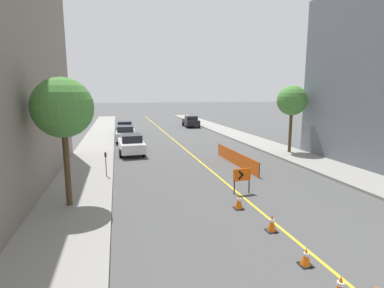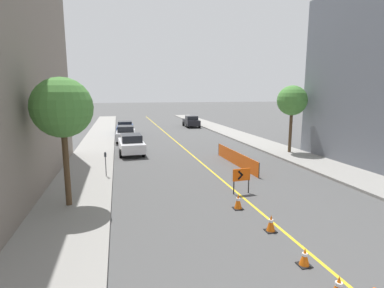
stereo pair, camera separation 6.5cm
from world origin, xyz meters
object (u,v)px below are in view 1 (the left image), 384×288
Objects in this scene: traffic_cone_third at (340,287)px; parked_car_curb_mid at (126,134)px; arrow_barricade_primary at (242,176)px; street_tree_right_near at (292,101)px; parked_car_opposite_side at (191,121)px; parking_meter_near_curb at (106,159)px; parked_car_curb_near at (131,144)px; traffic_cone_farthest at (239,201)px; traffic_cone_fourth at (306,257)px; parked_car_curb_far at (125,128)px; traffic_cone_fifth at (272,223)px; street_tree_left_near at (63,108)px.

parked_car_curb_mid is at bearing 99.72° from traffic_cone_third.
street_tree_right_near reaches higher than arrow_barricade_primary.
parked_car_opposite_side is 3.12× the size of parking_meter_near_curb.
traffic_cone_farthest is at bearing -76.17° from parked_car_curb_near.
parked_car_curb_near is at bearing -115.27° from parked_car_opposite_side.
traffic_cone_fourth is at bearing -100.28° from arrow_barricade_primary.
street_tree_right_near is at bearing -46.50° from parked_car_curb_far.
traffic_cone_fifth is at bearing -96.25° from parked_car_opposite_side.
traffic_cone_third is 18.96m from parked_car_curb_near.
traffic_cone_fourth is at bearing -95.90° from parked_car_opposite_side.
arrow_barricade_primary is at bearing 83.62° from traffic_cone_fourth.
parked_car_curb_far is at bearing 82.58° from street_tree_left_near.
parked_car_curb_mid is 5.01m from parked_car_curb_far.
parked_car_curb_far is (-4.23, 28.54, 0.54)m from traffic_cone_fourth.
traffic_cone_farthest is at bearing 91.68° from traffic_cone_third.
traffic_cone_fourth is at bearing -87.42° from traffic_cone_farthest.
traffic_cone_third is 5.78m from traffic_cone_farthest.
traffic_cone_third is 1.39m from traffic_cone_fourth.
street_tree_right_near is at bearing -34.13° from parked_car_curb_mid.
parking_meter_near_curb is at bearing -107.31° from parked_car_curb_near.
traffic_cone_farthest is 13.50m from street_tree_right_near.
parked_car_opposite_side reaches higher than traffic_cone_fifth.
parked_car_curb_far is (-0.20, 11.40, 0.00)m from parked_car_curb_near.
street_tree_right_near is at bearing 27.34° from street_tree_left_near.
traffic_cone_farthest is at bearing -78.01° from parked_car_curb_far.
street_tree_left_near is (-2.85, -17.32, 3.42)m from parked_car_curb_mid.
traffic_cone_third is 0.87× the size of traffic_cone_farthest.
traffic_cone_third is 0.11× the size of street_tree_left_near.
parking_meter_near_curb is at bearing 125.48° from traffic_cone_fifth.
parked_car_curb_far is 0.82× the size of street_tree_left_near.
street_tree_right_near is (14.02, 3.77, 3.07)m from parking_meter_near_curb.
street_tree_right_near is (8.45, 9.79, 3.88)m from traffic_cone_farthest.
parked_car_opposite_side is at bearing 34.97° from parked_car_curb_far.
parked_car_opposite_side is 20.84m from street_tree_right_near.
street_tree_left_near is (-3.11, -10.93, 3.42)m from parked_car_curb_near.
parked_car_curb_mid reaches higher than arrow_barricade_primary.
traffic_cone_fifth is at bearing -124.11° from street_tree_right_near.
parked_car_curb_near is 1.00× the size of parked_car_opposite_side.
traffic_cone_fourth is 10.26m from street_tree_left_near.
traffic_cone_farthest is 30.58m from parked_car_opposite_side.
traffic_cone_fifth is 0.14× the size of parked_car_curb_near.
parked_car_curb_near is (-4.72, 10.99, -0.08)m from arrow_barricade_primary.
traffic_cone_farthest is at bearing 98.02° from traffic_cone_fifth.
arrow_barricade_primary is 18.09m from parked_car_curb_mid.
parked_car_curb_mid is 14.45m from parked_car_opposite_side.
street_tree_right_near is (12.49, -14.37, 3.40)m from parked_car_curb_far.
arrow_barricade_primary is 0.28× the size of parked_car_curb_mid.
parked_car_curb_near is at bearing 103.25° from traffic_cone_fourth.
parked_car_curb_near is at bearing -85.10° from parked_car_curb_mid.
street_tree_right_near is at bearing 15.05° from parking_meter_near_curb.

